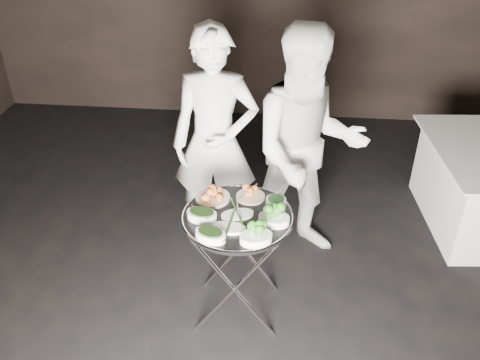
# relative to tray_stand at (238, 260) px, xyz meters

# --- Properties ---
(floor) EXTENTS (6.00, 7.00, 0.05)m
(floor) POSITION_rel_tray_stand_xyz_m (-0.14, -0.38, -0.46)
(floor) COLOR black
(floor) RESTS_ON ground
(tray_stand) EXTENTS (0.53, 0.45, 0.78)m
(tray_stand) POSITION_rel_tray_stand_xyz_m (0.00, 0.00, 0.00)
(tray_stand) COLOR silver
(tray_stand) RESTS_ON floor
(serving_tray) EXTENTS (0.68, 0.68, 0.04)m
(serving_tray) POSITION_rel_tray_stand_xyz_m (0.00, 0.00, 0.35)
(serving_tray) COLOR black
(serving_tray) RESTS_ON tray_stand
(potato_plate_a) EXTENTS (0.22, 0.22, 0.08)m
(potato_plate_a) POSITION_rel_tray_stand_xyz_m (-0.17, 0.16, 0.39)
(potato_plate_a) COLOR beige
(potato_plate_a) RESTS_ON serving_tray
(potato_plate_b) EXTENTS (0.18, 0.18, 0.07)m
(potato_plate_b) POSITION_rel_tray_stand_xyz_m (0.06, 0.20, 0.38)
(potato_plate_b) COLOR beige
(potato_plate_b) RESTS_ON serving_tray
(greens_bowl) EXTENTS (0.13, 0.13, 0.07)m
(greens_bowl) POSITION_rel_tray_stand_xyz_m (0.22, 0.13, 0.39)
(greens_bowl) COLOR white
(greens_bowl) RESTS_ON serving_tray
(asparagus_plate_a) EXTENTS (0.23, 0.17, 0.04)m
(asparagus_plate_a) POSITION_rel_tray_stand_xyz_m (-0.00, -0.00, 0.37)
(asparagus_plate_a) COLOR white
(asparagus_plate_a) RESTS_ON serving_tray
(asparagus_plate_b) EXTENTS (0.21, 0.13, 0.04)m
(asparagus_plate_b) POSITION_rel_tray_stand_xyz_m (-0.03, -0.14, 0.37)
(asparagus_plate_b) COLOR white
(asparagus_plate_b) RESTS_ON serving_tray
(spinach_bowl_a) EXTENTS (0.21, 0.16, 0.08)m
(spinach_bowl_a) POSITION_rel_tray_stand_xyz_m (-0.21, -0.05, 0.39)
(spinach_bowl_a) COLOR white
(spinach_bowl_a) RESTS_ON serving_tray
(spinach_bowl_b) EXTENTS (0.21, 0.17, 0.08)m
(spinach_bowl_b) POSITION_rel_tray_stand_xyz_m (-0.13, -0.23, 0.39)
(spinach_bowl_b) COLOR white
(spinach_bowl_b) RESTS_ON serving_tray
(broccoli_bowl_a) EXTENTS (0.20, 0.15, 0.08)m
(broccoli_bowl_a) POSITION_rel_tray_stand_xyz_m (0.22, -0.05, 0.39)
(broccoli_bowl_a) COLOR white
(broccoli_bowl_a) RESTS_ON serving_tray
(broccoli_bowl_b) EXTENTS (0.22, 0.18, 0.08)m
(broccoli_bowl_b) POSITION_rel_tray_stand_xyz_m (0.13, -0.23, 0.39)
(broccoli_bowl_b) COLOR white
(broccoli_bowl_b) RESTS_ON serving_tray
(serving_utensils) EXTENTS (0.57, 0.41, 0.01)m
(serving_utensils) POSITION_rel_tray_stand_xyz_m (0.02, 0.07, 0.40)
(serving_utensils) COLOR silver
(serving_utensils) RESTS_ON serving_tray
(waiter_left) EXTENTS (0.64, 0.43, 1.72)m
(waiter_left) POSITION_rel_tray_stand_xyz_m (-0.24, 0.76, 0.42)
(waiter_left) COLOR silver
(waiter_left) RESTS_ON floor
(waiter_right) EXTENTS (0.98, 0.83, 1.77)m
(waiter_right) POSITION_rel_tray_stand_xyz_m (0.42, 0.69, 0.45)
(waiter_right) COLOR silver
(waiter_right) RESTS_ON floor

